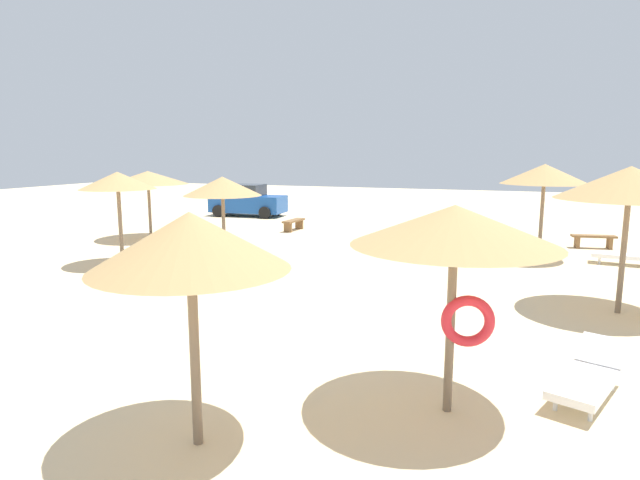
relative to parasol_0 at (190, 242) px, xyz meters
The scene contains 15 objects.
ground_plane 5.53m from the parasol_0, 105.03° to the left, with size 80.00×80.00×0.00m, color beige.
parasol_0 is the anchor object (origin of this frame).
parasol_1 9.59m from the parasol_0, 53.41° to the left, with size 2.99×2.99×3.19m.
parasol_2 14.12m from the parasol_0, 72.23° to the left, with size 2.74×2.74×3.10m.
parasol_4 3.33m from the parasol_0, 34.48° to the left, with size 2.71×2.71×2.82m.
parasol_5 11.79m from the parasol_0, 118.77° to the left, with size 2.59×2.59×2.67m.
parasol_6 11.21m from the parasol_0, 134.81° to the left, with size 2.28×2.28×2.88m.
parasol_7 16.06m from the parasol_0, 129.64° to the left, with size 3.14×3.14×2.72m.
lounger_2 15.14m from the parasol_0, 62.90° to the left, with size 1.92×0.84×0.78m.
lounger_4 5.90m from the parasol_0, 33.19° to the left, with size 1.27×2.00×0.68m.
lounger_5 10.77m from the parasol_0, 127.31° to the left, with size 1.93×0.79×0.73m.
bench_0 17.46m from the parasol_0, 68.92° to the left, with size 1.54×0.64×0.49m.
bench_1 17.54m from the parasol_0, 109.18° to the left, with size 0.52×1.53×0.49m.
bench_2 17.23m from the parasol_0, 80.57° to the left, with size 1.53×0.54×0.49m.
parked_car 23.02m from the parasol_0, 116.40° to the left, with size 4.09×2.16×1.72m.
Camera 1 is at (4.72, -9.83, 3.50)m, focal length 29.71 mm.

